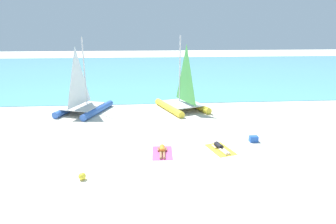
{
  "coord_description": "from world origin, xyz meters",
  "views": [
    {
      "loc": [
        -1.46,
        -13.44,
        6.79
      ],
      "look_at": [
        0.0,
        5.45,
        1.2
      ],
      "focal_mm": 31.48,
      "sensor_mm": 36.0,
      "label": 1
    }
  ],
  "objects_px": {
    "sailboat_yellow": "(183,99)",
    "cooler_box": "(254,139)",
    "towel_left": "(162,153)",
    "sunbather_left": "(162,150)",
    "towel_right": "(220,149)",
    "sailboat_blue": "(83,102)",
    "beach_ball": "(82,176)",
    "sunbather_right": "(220,147)"
  },
  "relations": [
    {
      "from": "sailboat_yellow",
      "to": "cooler_box",
      "type": "distance_m",
      "value": 8.17
    },
    {
      "from": "towel_left",
      "to": "sunbather_left",
      "type": "xyz_separation_m",
      "value": [
        0.0,
        0.07,
        0.13
      ]
    },
    {
      "from": "sailboat_yellow",
      "to": "cooler_box",
      "type": "height_order",
      "value": "sailboat_yellow"
    },
    {
      "from": "towel_left",
      "to": "towel_right",
      "type": "height_order",
      "value": "same"
    },
    {
      "from": "sunbather_left",
      "to": "cooler_box",
      "type": "relative_size",
      "value": 3.13
    },
    {
      "from": "sailboat_blue",
      "to": "cooler_box",
      "type": "bearing_deg",
      "value": -12.08
    },
    {
      "from": "sailboat_yellow",
      "to": "sunbather_left",
      "type": "xyz_separation_m",
      "value": [
        -2.21,
        -8.57,
        -0.77
      ]
    },
    {
      "from": "towel_left",
      "to": "beach_ball",
      "type": "distance_m",
      "value": 4.64
    },
    {
      "from": "towel_right",
      "to": "towel_left",
      "type": "bearing_deg",
      "value": -176.12
    },
    {
      "from": "sailboat_yellow",
      "to": "sailboat_blue",
      "type": "xyz_separation_m",
      "value": [
        -8.1,
        -0.24,
        -0.01
      ]
    },
    {
      "from": "beach_ball",
      "to": "sailboat_yellow",
      "type": "bearing_deg",
      "value": 61.79
    },
    {
      "from": "sunbather_right",
      "to": "cooler_box",
      "type": "xyz_separation_m",
      "value": [
        2.31,
        0.95,
        0.05
      ]
    },
    {
      "from": "towel_right",
      "to": "beach_ball",
      "type": "distance_m",
      "value": 7.7
    },
    {
      "from": "sailboat_blue",
      "to": "sunbather_right",
      "type": "distance_m",
      "value": 12.28
    },
    {
      "from": "towel_right",
      "to": "sunbather_right",
      "type": "distance_m",
      "value": 0.14
    },
    {
      "from": "sunbather_right",
      "to": "beach_ball",
      "type": "distance_m",
      "value": 7.7
    },
    {
      "from": "beach_ball",
      "to": "sunbather_right",
      "type": "bearing_deg",
      "value": 22.23
    },
    {
      "from": "sunbather_right",
      "to": "towel_right",
      "type": "bearing_deg",
      "value": -90.0
    },
    {
      "from": "towel_left",
      "to": "cooler_box",
      "type": "height_order",
      "value": "cooler_box"
    },
    {
      "from": "sailboat_yellow",
      "to": "beach_ball",
      "type": "relative_size",
      "value": 17.92
    },
    {
      "from": "sailboat_blue",
      "to": "towel_right",
      "type": "xyz_separation_m",
      "value": [
        9.21,
        -8.17,
        -0.88
      ]
    },
    {
      "from": "sunbather_left",
      "to": "sunbather_right",
      "type": "height_order",
      "value": "same"
    },
    {
      "from": "towel_right",
      "to": "cooler_box",
      "type": "distance_m",
      "value": 2.51
    },
    {
      "from": "towel_right",
      "to": "cooler_box",
      "type": "xyz_separation_m",
      "value": [
        2.29,
        1.01,
        0.17
      ]
    },
    {
      "from": "beach_ball",
      "to": "cooler_box",
      "type": "xyz_separation_m",
      "value": [
        9.44,
        3.86,
        0.01
      ]
    },
    {
      "from": "sailboat_blue",
      "to": "sunbather_right",
      "type": "bearing_deg",
      "value": -21.59
    },
    {
      "from": "sailboat_blue",
      "to": "towel_right",
      "type": "height_order",
      "value": "sailboat_blue"
    },
    {
      "from": "sunbather_left",
      "to": "beach_ball",
      "type": "relative_size",
      "value": 4.64
    },
    {
      "from": "sunbather_left",
      "to": "sunbather_right",
      "type": "distance_m",
      "value": 3.31
    },
    {
      "from": "sailboat_yellow",
      "to": "towel_right",
      "type": "xyz_separation_m",
      "value": [
        1.11,
        -8.41,
        -0.89
      ]
    },
    {
      "from": "sailboat_blue",
      "to": "towel_left",
      "type": "relative_size",
      "value": 3.13
    },
    {
      "from": "towel_left",
      "to": "beach_ball",
      "type": "height_order",
      "value": "beach_ball"
    },
    {
      "from": "sunbather_right",
      "to": "beach_ball",
      "type": "bearing_deg",
      "value": -173.19
    },
    {
      "from": "cooler_box",
      "to": "sailboat_yellow",
      "type": "bearing_deg",
      "value": 114.7
    },
    {
      "from": "towel_right",
      "to": "sunbather_right",
      "type": "height_order",
      "value": "sunbather_right"
    },
    {
      "from": "sunbather_right",
      "to": "towel_left",
      "type": "bearing_deg",
      "value": 169.58
    },
    {
      "from": "sailboat_blue",
      "to": "cooler_box",
      "type": "distance_m",
      "value": 13.57
    },
    {
      "from": "sailboat_yellow",
      "to": "towel_left",
      "type": "distance_m",
      "value": 8.96
    },
    {
      "from": "sailboat_blue",
      "to": "beach_ball",
      "type": "xyz_separation_m",
      "value": [
        2.06,
        -11.02,
        -0.72
      ]
    },
    {
      "from": "sunbather_right",
      "to": "cooler_box",
      "type": "bearing_deg",
      "value": 6.89
    },
    {
      "from": "towel_left",
      "to": "beach_ball",
      "type": "xyz_separation_m",
      "value": [
        -3.83,
        -2.63,
        0.16
      ]
    },
    {
      "from": "sailboat_yellow",
      "to": "sunbather_left",
      "type": "bearing_deg",
      "value": -124.93
    }
  ]
}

